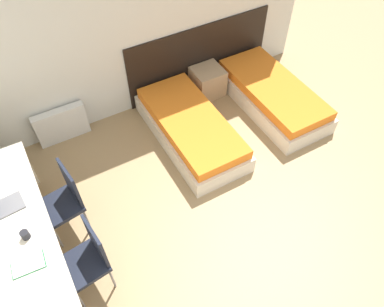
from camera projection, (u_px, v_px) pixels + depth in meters
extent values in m
cube|color=silver|center=(128.00, 26.00, 4.77)|extent=(5.62, 0.05, 2.70)
cube|color=black|center=(200.00, 57.00, 5.72)|extent=(2.38, 0.03, 1.05)
cube|color=beige|center=(191.00, 132.00, 5.26)|extent=(0.87, 1.88, 0.25)
cube|color=orange|center=(191.00, 122.00, 5.10)|extent=(0.79, 1.80, 0.15)
cube|color=beige|center=(271.00, 99.00, 5.70)|extent=(0.87, 1.88, 0.25)
cube|color=orange|center=(274.00, 88.00, 5.55)|extent=(0.79, 1.80, 0.15)
cube|color=tan|center=(207.00, 82.00, 5.81)|extent=(0.45, 0.43, 0.45)
cube|color=silver|center=(62.00, 125.00, 5.17)|extent=(0.71, 0.12, 0.51)
cube|color=beige|center=(20.00, 239.00, 3.52)|extent=(0.60, 2.47, 0.04)
cube|color=beige|center=(8.00, 173.00, 4.49)|extent=(0.54, 0.04, 0.72)
cube|color=black|center=(60.00, 206.00, 4.10)|extent=(0.47, 0.47, 0.05)
cube|color=black|center=(70.00, 183.00, 3.97)|extent=(0.08, 0.38, 0.49)
cylinder|color=slate|center=(58.00, 237.00, 4.11)|extent=(0.02, 0.02, 0.42)
cylinder|color=slate|center=(45.00, 215.00, 4.30)|extent=(0.02, 0.02, 0.42)
cylinder|color=slate|center=(87.00, 220.00, 4.25)|extent=(0.02, 0.02, 0.42)
cylinder|color=slate|center=(73.00, 199.00, 4.44)|extent=(0.02, 0.02, 0.42)
cube|color=black|center=(83.00, 265.00, 3.66)|extent=(0.47, 0.47, 0.05)
cube|color=black|center=(96.00, 242.00, 3.53)|extent=(0.07, 0.38, 0.49)
cylinder|color=slate|center=(80.00, 299.00, 3.68)|extent=(0.02, 0.02, 0.42)
cylinder|color=slate|center=(65.00, 271.00, 3.87)|extent=(0.02, 0.02, 0.42)
cylinder|color=slate|center=(112.00, 278.00, 3.82)|extent=(0.02, 0.02, 0.42)
cylinder|color=slate|center=(96.00, 252.00, 4.01)|extent=(0.02, 0.02, 0.42)
cube|color=slate|center=(7.00, 206.00, 3.72)|extent=(0.33, 0.25, 0.02)
cube|color=#236B3D|center=(28.00, 264.00, 3.34)|extent=(0.31, 0.21, 0.01)
cube|color=white|center=(28.00, 264.00, 3.33)|extent=(0.29, 0.19, 0.01)
cylinder|color=black|center=(25.00, 235.00, 3.48)|extent=(0.08, 0.08, 0.09)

